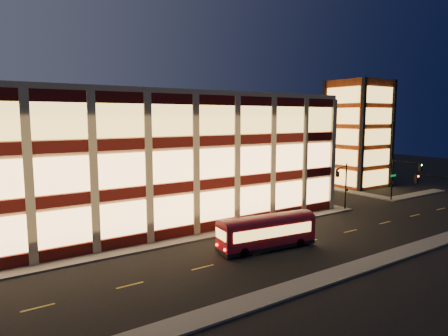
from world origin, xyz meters
TOP-DOWN VIEW (x-y plane):
  - ground at (0.00, 0.00)m, footprint 200.00×200.00m
  - sidewalk_office_south at (-3.00, 1.00)m, footprint 54.00×2.00m
  - sidewalk_office_east at (23.00, 17.00)m, footprint 2.00×30.00m
  - sidewalk_tower_south at (40.00, 1.00)m, footprint 14.00×2.00m
  - sidewalk_tower_west at (34.00, 17.00)m, footprint 2.00×30.00m
  - sidewalk_near at (0.00, -13.00)m, footprint 100.00×2.00m
  - office_building at (-2.91, 16.91)m, footprint 50.45×30.45m
  - stair_tower at (39.95, 11.95)m, footprint 8.60×8.60m
  - traffic_signal_far at (22.21, 0.24)m, footprint 3.79×1.87m
  - traffic_signal_right at (33.50, -0.62)m, footprint 1.20×4.37m
  - traffic_signal_near at (23.50, -11.03)m, footprint 0.32×4.45m
  - trolley_bus at (5.16, -5.32)m, footprint 9.42×3.40m

SIDE VIEW (x-z plane):
  - ground at x=0.00m, z-range 0.00..0.00m
  - sidewalk_office_south at x=-3.00m, z-range 0.00..0.15m
  - sidewalk_office_east at x=23.00m, z-range 0.00..0.15m
  - sidewalk_tower_south at x=40.00m, z-range 0.00..0.15m
  - sidewalk_tower_west at x=34.00m, z-range 0.00..0.15m
  - sidewalk_near at x=0.00m, z-range 0.00..0.15m
  - trolley_bus at x=5.16m, z-range 0.17..3.29m
  - traffic_signal_right at x=33.50m, z-range 1.10..7.10m
  - traffic_signal_far at x=22.21m, z-range 1.11..7.11m
  - traffic_signal_near at x=23.50m, z-range 1.13..7.13m
  - office_building at x=-2.91m, z-range 0.00..14.50m
  - stair_tower at x=39.95m, z-range -0.01..17.99m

